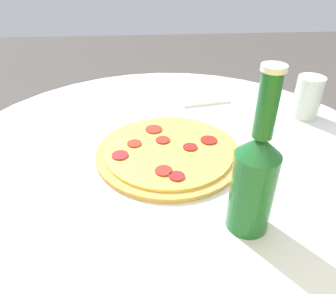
# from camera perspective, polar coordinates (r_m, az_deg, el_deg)

# --- Properties ---
(table) EXTENTS (1.04, 1.04, 0.72)m
(table) POSITION_cam_1_polar(r_m,az_deg,el_deg) (0.84, 0.08, -10.05)
(table) COLOR silver
(table) RESTS_ON ground_plane
(pizza) EXTENTS (0.32, 0.32, 0.02)m
(pizza) POSITION_cam_1_polar(r_m,az_deg,el_deg) (0.73, -0.02, -0.81)
(pizza) COLOR #C68E47
(pizza) RESTS_ON table
(beer_bottle) EXTENTS (0.07, 0.07, 0.28)m
(beer_bottle) POSITION_cam_1_polar(r_m,az_deg,el_deg) (0.52, 14.80, -5.15)
(beer_bottle) COLOR #195628
(beer_bottle) RESTS_ON table
(drinking_glass) EXTENTS (0.07, 0.07, 0.11)m
(drinking_glass) POSITION_cam_1_polar(r_m,az_deg,el_deg) (0.95, 23.15, 7.99)
(drinking_glass) COLOR silver
(drinking_glass) RESTS_ON table
(napkin) EXTENTS (0.16, 0.11, 0.01)m
(napkin) POSITION_cam_1_polar(r_m,az_deg,el_deg) (1.00, 5.99, 8.47)
(napkin) COLOR white
(napkin) RESTS_ON table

